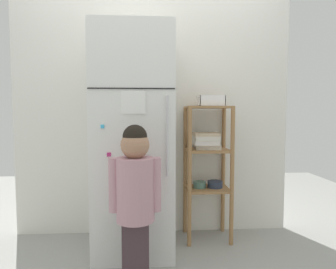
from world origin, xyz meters
name	(u,v)px	position (x,y,z in m)	size (l,w,h in m)	color
ground_plane	(155,248)	(0.00, 0.00, 0.00)	(6.00, 6.00, 0.00)	#999993
kitchen_wall_back	(154,111)	(0.00, 0.37, 1.15)	(2.55, 0.03, 2.30)	silver
refrigerator	(134,141)	(-0.16, 0.02, 0.90)	(0.62, 0.68, 1.80)	white
child_standing	(135,189)	(-0.13, -0.51, 0.64)	(0.34, 0.25, 1.06)	#46333A
pantry_shelf_unit	(207,157)	(0.47, 0.18, 0.74)	(0.40, 0.33, 1.19)	#9E7247
fruit_bin	(212,102)	(0.51, 0.16, 1.23)	(0.22, 0.17, 0.09)	white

